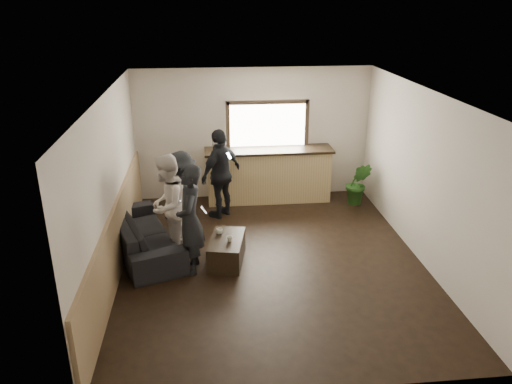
{
  "coord_description": "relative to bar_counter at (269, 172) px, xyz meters",
  "views": [
    {
      "loc": [
        -1.01,
        -7.32,
        4.16
      ],
      "look_at": [
        -0.21,
        0.4,
        1.09
      ],
      "focal_mm": 35.0,
      "sensor_mm": 36.0,
      "label": 1
    }
  ],
  "objects": [
    {
      "name": "person_a",
      "position": [
        -1.6,
        -2.86,
        0.25
      ],
      "size": [
        0.5,
        0.67,
        1.79
      ],
      "rotation": [
        0.0,
        0.0,
        -1.62
      ],
      "color": "black",
      "rests_on": "ground"
    },
    {
      "name": "sofa",
      "position": [
        -2.44,
        -2.14,
        -0.31
      ],
      "size": [
        1.62,
        2.46,
        0.67
      ],
      "primitive_type": "imported",
      "rotation": [
        0.0,
        0.0,
        1.91
      ],
      "color": "black",
      "rests_on": "ground"
    },
    {
      "name": "potted_plant",
      "position": [
        1.85,
        -0.46,
        -0.17
      ],
      "size": [
        0.62,
        0.55,
        0.94
      ],
      "primitive_type": "imported",
      "rotation": [
        0.0,
        0.0,
        -0.31
      ],
      "color": "#2D6623",
      "rests_on": "ground"
    },
    {
      "name": "person_c",
      "position": [
        -1.79,
        -1.5,
        0.16
      ],
      "size": [
        0.99,
        1.19,
        1.59
      ],
      "rotation": [
        0.0,
        0.0,
        -2.04
      ],
      "color": "black",
      "rests_on": "ground"
    },
    {
      "name": "person_d",
      "position": [
        -1.04,
        -0.75,
        0.26
      ],
      "size": [
        1.04,
        1.06,
        1.79
      ],
      "rotation": [
        0.0,
        0.0,
        -2.33
      ],
      "color": "black",
      "rests_on": "ground"
    },
    {
      "name": "cup_a",
      "position": [
        -1.14,
        -2.44,
        -0.18
      ],
      "size": [
        0.12,
        0.12,
        0.09
      ],
      "primitive_type": "imported",
      "rotation": [
        0.0,
        0.0,
        0.08
      ],
      "color": "silver",
      "rests_on": "coffee_table"
    },
    {
      "name": "cup_b",
      "position": [
        -0.99,
        -2.73,
        -0.18
      ],
      "size": [
        0.13,
        0.13,
        0.09
      ],
      "primitive_type": "imported",
      "rotation": [
        0.0,
        0.0,
        5.32
      ],
      "color": "silver",
      "rests_on": "coffee_table"
    },
    {
      "name": "person_b",
      "position": [
        -1.99,
        -2.21,
        0.24
      ],
      "size": [
        0.92,
        1.03,
        1.76
      ],
      "rotation": [
        0.0,
        0.0,
        -1.93
      ],
      "color": "silver",
      "rests_on": "ground"
    },
    {
      "name": "ground",
      "position": [
        -0.3,
        -2.7,
        -0.64
      ],
      "size": [
        5.0,
        6.0,
        0.01
      ],
      "primitive_type": "cube",
      "color": "black"
    },
    {
      "name": "bar_counter",
      "position": [
        0.0,
        0.0,
        0.0
      ],
      "size": [
        2.7,
        0.68,
        2.13
      ],
      "color": "tan",
      "rests_on": "ground"
    },
    {
      "name": "room_shell",
      "position": [
        -1.04,
        -2.7,
        0.83
      ],
      "size": [
        5.01,
        6.01,
        2.8
      ],
      "color": "silver",
      "rests_on": "ground"
    },
    {
      "name": "coffee_table",
      "position": [
        -1.03,
        -2.64,
        -0.43
      ],
      "size": [
        0.69,
        1.03,
        0.42
      ],
      "primitive_type": "cube",
      "rotation": [
        0.0,
        0.0,
        -0.19
      ],
      "color": "black",
      "rests_on": "ground"
    }
  ]
}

